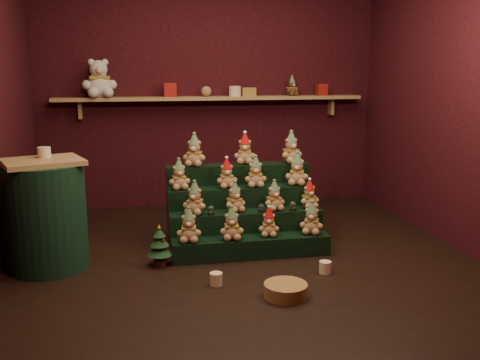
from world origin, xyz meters
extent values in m
plane|color=black|center=(0.00, 0.00, 0.00)|extent=(4.00, 4.00, 0.00)
cube|color=black|center=(0.00, 2.05, 1.40)|extent=(4.00, 0.10, 2.80)
cube|color=black|center=(0.00, -2.05, 1.40)|extent=(4.00, 0.10, 2.80)
cube|color=black|center=(2.05, 0.00, 1.40)|extent=(0.10, 4.00, 2.80)
cube|color=tan|center=(0.00, 1.87, 1.30)|extent=(3.60, 0.26, 0.04)
cube|color=tan|center=(-1.50, 1.94, 1.18)|extent=(0.04, 0.12, 0.20)
cube|color=tan|center=(1.50, 1.94, 1.18)|extent=(0.04, 0.12, 0.20)
cube|color=black|center=(0.08, 0.01, 0.09)|extent=(1.40, 0.22, 0.18)
cube|color=black|center=(0.08, 0.23, 0.18)|extent=(1.40, 0.22, 0.36)
cube|color=black|center=(0.08, 0.45, 0.27)|extent=(1.40, 0.22, 0.54)
cube|color=black|center=(0.08, 0.67, 0.36)|extent=(1.40, 0.22, 0.72)
cylinder|color=black|center=(-0.25, 0.17, 0.37)|extent=(0.06, 0.06, 0.02)
sphere|color=white|center=(-0.25, 0.17, 0.41)|extent=(0.06, 0.06, 0.06)
cylinder|color=black|center=(0.21, 0.17, 0.37)|extent=(0.05, 0.05, 0.02)
sphere|color=white|center=(0.21, 0.17, 0.41)|extent=(0.06, 0.06, 0.06)
cylinder|color=black|center=(0.50, 0.17, 0.37)|extent=(0.06, 0.06, 0.02)
sphere|color=white|center=(0.50, 0.17, 0.42)|extent=(0.07, 0.07, 0.07)
cube|color=tan|center=(-1.63, 0.08, 0.90)|extent=(0.73, 0.67, 0.04)
cylinder|color=black|center=(-1.63, 0.08, 0.44)|extent=(0.64, 0.64, 0.88)
cylinder|color=beige|center=(-1.63, 0.18, 0.96)|extent=(0.11, 0.11, 0.08)
cylinder|color=#4A2E1A|center=(-0.72, -0.05, 0.03)|extent=(0.11, 0.11, 0.05)
cone|color=#14381A|center=(-0.72, -0.05, 0.15)|extent=(0.21, 0.21, 0.11)
cone|color=#14381A|center=(-0.72, -0.05, 0.22)|extent=(0.16, 0.16, 0.10)
cone|color=#14381A|center=(-0.72, -0.05, 0.29)|extent=(0.11, 0.11, 0.07)
cone|color=yellow|center=(-0.72, -0.05, 0.35)|extent=(0.03, 0.03, 0.03)
cylinder|color=#F5E9B5|center=(-0.32, -0.56, 0.05)|extent=(0.10, 0.10, 0.10)
cylinder|color=#F5E9B5|center=(0.59, -0.48, 0.05)|extent=(0.10, 0.10, 0.10)
cylinder|color=#A38141|center=(0.15, -0.87, 0.05)|extent=(0.36, 0.36, 0.10)
cube|color=#A52119|center=(-0.49, 1.85, 1.40)|extent=(0.14, 0.14, 0.16)
cylinder|color=beige|center=(0.27, 1.85, 1.38)|extent=(0.14, 0.14, 0.12)
cube|color=#A52119|center=(1.34, 1.85, 1.39)|extent=(0.12, 0.12, 0.14)
sphere|color=tan|center=(-0.07, 1.85, 1.38)|extent=(0.12, 0.12, 0.12)
cube|color=orange|center=(0.44, 1.85, 1.37)|extent=(0.16, 0.10, 0.10)
camera|label=1|loc=(-0.87, -4.39, 1.63)|focal=40.00mm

